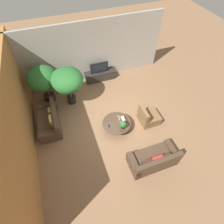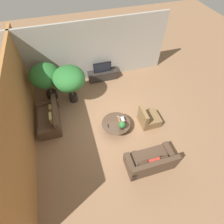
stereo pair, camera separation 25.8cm
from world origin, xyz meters
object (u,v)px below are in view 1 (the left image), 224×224
object	(u,v)px
television	(99,68)
potted_plant_tabletop	(123,125)
couch_by_wall	(50,121)
potted_palm_corner	(67,81)
media_console	(100,75)
coffee_table	(117,124)
potted_palm_tall	(43,79)
armchair_wicker	(148,117)
couch_near_entry	(153,160)

from	to	relation	value
television	potted_plant_tabletop	bearing A→B (deg)	-91.99
couch_by_wall	potted_palm_corner	xyz separation A→B (m)	(1.12, 1.05, 1.02)
media_console	potted_plant_tabletop	distance (m)	3.61
media_console	potted_palm_corner	xyz separation A→B (m)	(-1.74, -1.15, 1.05)
coffee_table	potted_palm_corner	distance (m)	2.79
coffee_table	potted_plant_tabletop	distance (m)	0.47
couch_by_wall	potted_palm_tall	world-z (taller)	potted_palm_tall
couch_by_wall	potted_palm_tall	xyz separation A→B (m)	(0.16, 1.53, 1.01)
couch_by_wall	potted_palm_corner	bearing A→B (deg)	133.02
potted_palm_tall	television	bearing A→B (deg)	13.82
couch_by_wall	potted_plant_tabletop	bearing A→B (deg)	63.08
potted_palm_corner	coffee_table	bearing A→B (deg)	-55.65
television	potted_plant_tabletop	size ratio (longest dim) A/B	2.47
television	potted_palm_tall	distance (m)	2.84
armchair_wicker	potted_palm_corner	size ratio (longest dim) A/B	0.47
potted_palm_tall	media_console	bearing A→B (deg)	13.85
couch_by_wall	potted_palm_corner	distance (m)	1.85
armchair_wicker	couch_near_entry	bearing A→B (deg)	158.04
coffee_table	potted_palm_tall	xyz separation A→B (m)	(-2.42, 2.62, 1.02)
couch_near_entry	media_console	bearing A→B (deg)	-85.54
coffee_table	couch_by_wall	distance (m)	2.81
couch_by_wall	couch_near_entry	bearing A→B (deg)	47.65
couch_by_wall	potted_palm_tall	size ratio (longest dim) A/B	0.95
armchair_wicker	potted_palm_tall	size ratio (longest dim) A/B	0.47
potted_palm_corner	potted_plant_tabletop	distance (m)	3.01
television	couch_near_entry	world-z (taller)	television
couch_near_entry	potted_palm_tall	world-z (taller)	potted_palm_tall
coffee_table	couch_near_entry	world-z (taller)	couch_near_entry
couch_by_wall	potted_palm_tall	distance (m)	1.84
couch_near_entry	armchair_wicker	bearing A→B (deg)	-111.96
media_console	couch_near_entry	size ratio (longest dim) A/B	0.91
television	potted_palm_tall	xyz separation A→B (m)	(-2.71, -0.67, 0.54)
television	potted_plant_tabletop	world-z (taller)	television
coffee_table	potted_palm_corner	size ratio (longest dim) A/B	0.63
coffee_table	potted_palm_tall	size ratio (longest dim) A/B	0.63
television	coffee_table	distance (m)	3.33
potted_plant_tabletop	media_console	bearing A→B (deg)	88.01
couch_near_entry	potted_palm_corner	distance (m)	4.68
coffee_table	couch_near_entry	distance (m)	2.01
media_console	couch_near_entry	distance (m)	5.19
media_console	couch_near_entry	bearing A→B (deg)	-85.54
coffee_table	couch_by_wall	size ratio (longest dim) A/B	0.67
media_console	television	world-z (taller)	television
couch_near_entry	potted_palm_tall	distance (m)	5.57
coffee_table	potted_palm_corner	xyz separation A→B (m)	(-1.46, 2.14, 1.04)
couch_by_wall	couch_near_entry	distance (m)	4.42
potted_palm_tall	potted_palm_corner	xyz separation A→B (m)	(0.96, -0.48, 0.02)
television	potted_palm_corner	size ratio (longest dim) A/B	0.50
coffee_table	potted_palm_corner	world-z (taller)	potted_palm_corner
television	potted_palm_tall	world-z (taller)	potted_palm_tall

